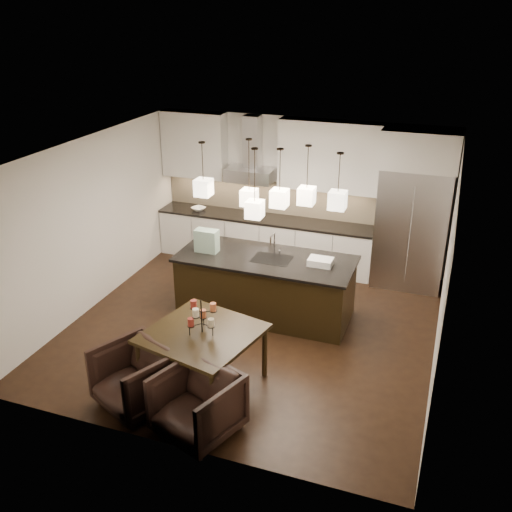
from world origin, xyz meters
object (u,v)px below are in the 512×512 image
(dining_table, at_px, (203,358))
(armchair_right, at_px, (197,405))
(refrigerator, at_px, (411,228))
(island_body, at_px, (265,287))
(armchair_left, at_px, (135,377))

(dining_table, bearing_deg, armchair_right, -57.02)
(refrigerator, bearing_deg, island_body, -137.54)
(armchair_right, bearing_deg, armchair_left, -172.89)
(armchair_right, bearing_deg, refrigerator, 88.75)
(refrigerator, distance_m, island_body, 2.84)
(island_body, bearing_deg, armchair_left, -105.91)
(refrigerator, distance_m, armchair_right, 5.23)
(refrigerator, relative_size, dining_table, 1.62)
(refrigerator, height_order, armchair_left, refrigerator)
(refrigerator, relative_size, armchair_left, 2.41)
(dining_table, bearing_deg, refrigerator, 73.63)
(dining_table, bearing_deg, island_body, 98.47)
(island_body, distance_m, armchair_right, 2.96)
(island_body, relative_size, armchair_left, 3.05)
(armchair_left, height_order, armchair_right, armchair_left)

